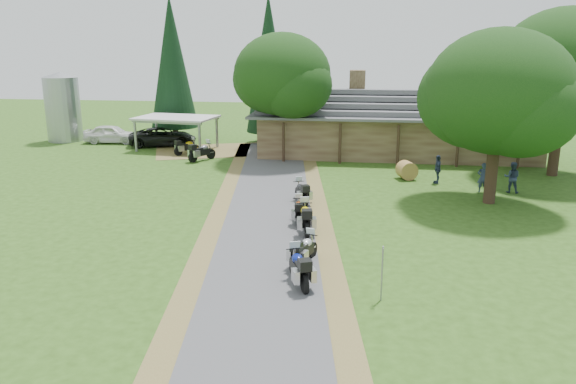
# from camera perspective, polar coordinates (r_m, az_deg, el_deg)

# --- Properties ---
(ground) EXTENTS (120.00, 120.00, 0.00)m
(ground) POSITION_cam_1_polar(r_m,az_deg,el_deg) (21.36, -2.62, -7.75)
(ground) COLOR #2B4914
(ground) RESTS_ON ground
(driveway) EXTENTS (51.95, 51.95, 0.00)m
(driveway) POSITION_cam_1_polar(r_m,az_deg,el_deg) (25.12, -2.11, -4.21)
(driveway) COLOR #4B4B4E
(driveway) RESTS_ON ground
(lodge) EXTENTS (21.40, 9.40, 4.90)m
(lodge) POSITION_cam_1_polar(r_m,az_deg,el_deg) (43.83, 10.88, 7.07)
(lodge) COLOR brown
(lodge) RESTS_ON ground
(silo) EXTENTS (3.17, 3.17, 5.87)m
(silo) POSITION_cam_1_polar(r_m,az_deg,el_deg) (52.22, -21.91, 8.04)
(silo) COLOR gray
(silo) RESTS_ON ground
(carport) EXTENTS (6.48, 4.76, 2.60)m
(carport) POSITION_cam_1_polar(r_m,az_deg,el_deg) (45.59, -11.21, 5.89)
(carport) COLOR silver
(carport) RESTS_ON ground
(car_white_sedan) EXTENTS (2.88, 6.01, 1.95)m
(car_white_sedan) POSITION_cam_1_polar(r_m,az_deg,el_deg) (49.90, -17.48, 5.87)
(car_white_sedan) COLOR silver
(car_white_sedan) RESTS_ON ground
(car_dark_suv) EXTENTS (4.16, 6.36, 2.25)m
(car_dark_suv) POSITION_cam_1_polar(r_m,az_deg,el_deg) (47.44, -12.65, 5.94)
(car_dark_suv) COLOR black
(car_dark_suv) RESTS_ON ground
(motorcycle_row_a) EXTENTS (1.33, 2.10, 1.37)m
(motorcycle_row_a) POSITION_cam_1_polar(r_m,az_deg,el_deg) (19.77, 1.11, -7.50)
(motorcycle_row_a) COLOR navy
(motorcycle_row_a) RESTS_ON ground
(motorcycle_row_b) EXTENTS (1.16, 1.94, 1.26)m
(motorcycle_row_b) POSITION_cam_1_polar(r_m,az_deg,el_deg) (21.52, 1.71, -5.75)
(motorcycle_row_b) COLOR #B8BCC0
(motorcycle_row_b) RESTS_ON ground
(motorcycle_row_c) EXTENTS (1.05, 2.20, 1.45)m
(motorcycle_row_c) POSITION_cam_1_polar(r_m,az_deg,el_deg) (25.09, 1.80, -2.49)
(motorcycle_row_c) COLOR yellow
(motorcycle_row_c) RESTS_ON ground
(motorcycle_row_d) EXTENTS (0.81, 1.86, 1.23)m
(motorcycle_row_d) POSITION_cam_1_polar(r_m,az_deg,el_deg) (26.51, 1.09, -1.77)
(motorcycle_row_d) COLOR #B4420D
(motorcycle_row_d) RESTS_ON ground
(motorcycle_row_e) EXTENTS (1.28, 1.97, 1.29)m
(motorcycle_row_e) POSITION_cam_1_polar(r_m,az_deg,el_deg) (29.66, 1.37, 0.10)
(motorcycle_row_e) COLOR black
(motorcycle_row_e) RESTS_ON ground
(motorcycle_carport_a) EXTENTS (1.76, 1.81, 1.30)m
(motorcycle_carport_a) POSITION_cam_1_polar(r_m,az_deg,el_deg) (43.35, -10.22, 4.61)
(motorcycle_carport_a) COLOR #E1B80E
(motorcycle_carport_a) RESTS_ON ground
(motorcycle_carport_b) EXTENTS (1.76, 2.15, 1.45)m
(motorcycle_carport_b) POSITION_cam_1_polar(r_m,az_deg,el_deg) (40.86, -8.74, 4.16)
(motorcycle_carport_b) COLOR slate
(motorcycle_carport_b) RESTS_ON ground
(person_a) EXTENTS (0.58, 0.43, 2.00)m
(person_a) POSITION_cam_1_polar(r_m,az_deg,el_deg) (33.56, 19.21, 1.64)
(person_a) COLOR #2C3952
(person_a) RESTS_ON ground
(person_b) EXTENTS (0.67, 0.55, 2.07)m
(person_b) POSITION_cam_1_polar(r_m,az_deg,el_deg) (34.06, 21.82, 1.64)
(person_b) COLOR #2C3952
(person_b) RESTS_ON ground
(person_c) EXTENTS (0.46, 0.61, 2.02)m
(person_c) POSITION_cam_1_polar(r_m,az_deg,el_deg) (34.99, 14.98, 2.50)
(person_c) COLOR #2C3952
(person_c) RESTS_ON ground
(hay_bale) EXTENTS (1.38, 1.32, 1.12)m
(hay_bale) POSITION_cam_1_polar(r_m,az_deg,el_deg) (35.67, 11.97, 2.17)
(hay_bale) COLOR olive
(hay_bale) RESTS_ON ground
(sign_post) EXTENTS (0.34, 0.06, 1.89)m
(sign_post) POSITION_cam_1_polar(r_m,az_deg,el_deg) (18.70, 9.53, -8.21)
(sign_post) COLOR gray
(sign_post) RESTS_ON ground
(oak_lodge_left) EXTENTS (6.81, 6.81, 9.83)m
(oak_lodge_left) POSITION_cam_1_polar(r_m,az_deg,el_deg) (40.26, -0.59, 10.19)
(oak_lodge_left) COLOR black
(oak_lodge_left) RESTS_ON ground
(oak_lodge_right) EXTENTS (8.31, 8.31, 11.08)m
(oak_lodge_right) POSITION_cam_1_polar(r_m,az_deg,el_deg) (39.04, 26.12, 9.48)
(oak_lodge_right) COLOR black
(oak_lodge_right) RESTS_ON ground
(oak_driveway) EXTENTS (7.49, 7.49, 9.42)m
(oak_driveway) POSITION_cam_1_polar(r_m,az_deg,el_deg) (30.79, 20.47, 7.43)
(oak_driveway) COLOR black
(oak_driveway) RESTS_ON ground
(cedar_near) EXTENTS (3.82, 3.82, 12.14)m
(cedar_near) POSITION_cam_1_polar(r_m,az_deg,el_deg) (47.18, -1.95, 12.29)
(cedar_near) COLOR black
(cedar_near) RESTS_ON ground
(cedar_far) EXTENTS (4.05, 4.05, 12.21)m
(cedar_far) POSITION_cam_1_polar(r_m,az_deg,el_deg) (50.27, -11.66, 12.20)
(cedar_far) COLOR black
(cedar_far) RESTS_ON ground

